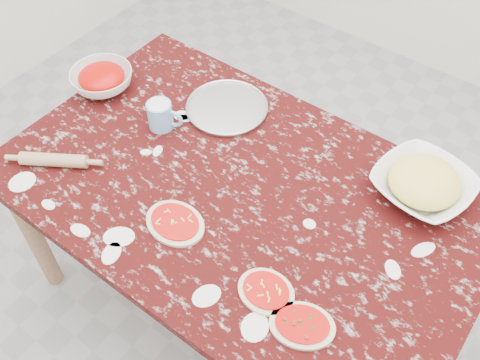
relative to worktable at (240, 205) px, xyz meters
name	(u,v)px	position (x,y,z in m)	size (l,w,h in m)	color
ground	(240,297)	(0.00, 0.00, -0.67)	(4.00, 4.00, 0.00)	gray
worktable	(240,205)	(0.00, 0.00, 0.00)	(1.60, 1.00, 0.75)	black
pizza_tray	(227,108)	(-0.27, 0.28, 0.09)	(0.30, 0.30, 0.01)	#B2B2B7
sauce_bowl	(102,80)	(-0.74, 0.09, 0.12)	(0.24, 0.24, 0.07)	white
cheese_bowl	(423,186)	(0.48, 0.34, 0.12)	(0.31, 0.31, 0.08)	white
flour_mug	(161,115)	(-0.41, 0.07, 0.14)	(0.13, 0.09, 0.11)	#76AEE4
pizza_left	(175,223)	(-0.08, -0.23, 0.09)	(0.21, 0.16, 0.02)	beige
pizza_mid	(266,291)	(0.29, -0.26, 0.09)	(0.17, 0.15, 0.02)	beige
pizza_right	(302,325)	(0.42, -0.28, 0.09)	(0.22, 0.20, 0.02)	beige
rolling_pin	(54,160)	(-0.58, -0.29, 0.11)	(0.05, 0.05, 0.23)	tan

